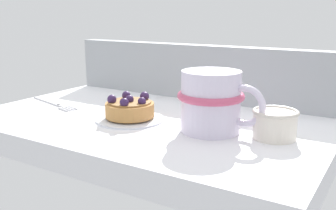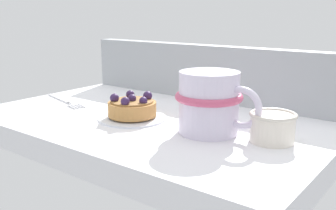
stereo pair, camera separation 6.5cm
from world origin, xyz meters
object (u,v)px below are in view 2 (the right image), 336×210
dessert_plate (132,117)px  coffee_mug (210,102)px  sugar_bowl (273,126)px  raspberry_tart (132,107)px  dessert_fork (64,100)px

dessert_plate → coffee_mug: 16.19cm
coffee_mug → sugar_bowl: bearing=11.7°
raspberry_tart → dessert_fork: 21.15cm
dessert_plate → raspberry_tart: (0.00, 0.00, 1.90)cm
coffee_mug → raspberry_tart: bearing=-174.4°
dessert_plate → coffee_mug: (15.39, 1.51, 4.78)cm
raspberry_tart → sugar_bowl: bearing=8.0°
coffee_mug → dessert_plate: bearing=-174.4°
sugar_bowl → dessert_fork: bearing=-177.0°
coffee_mug → dessert_fork: coffee_mug is taller
raspberry_tart → sugar_bowl: 25.36cm
raspberry_tart → coffee_mug: 15.73cm
raspberry_tart → coffee_mug: bearing=5.6°
dessert_plate → dessert_fork: (-21.04, 1.12, -0.00)cm
raspberry_tart → coffee_mug: (15.39, 1.51, 2.88)cm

